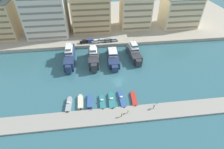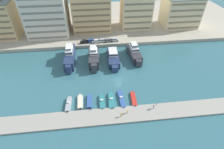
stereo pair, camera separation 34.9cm
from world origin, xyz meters
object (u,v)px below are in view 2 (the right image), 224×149
(motorboat_teal_center, at_px, (111,100))
(car_silver_center_left, at_px, (102,40))
(motorboat_teal_center_left, at_px, (102,102))
(car_white_mid_left, at_px, (96,41))
(yacht_navy_far_left, at_px, (70,56))
(yacht_navy_mid_left, at_px, (113,57))
(yacht_charcoal_left, at_px, (94,57))
(car_silver_center_right, at_px, (115,40))
(yacht_charcoal_center_left, at_px, (134,53))
(motorboat_red_mid_right, at_px, (134,99))
(car_blue_left, at_px, (91,41))
(car_black_far_left, at_px, (84,41))
(pedestrian_mid_deck, at_px, (154,106))
(motorboat_cream_left, at_px, (80,102))
(motorboat_grey_far_left, at_px, (69,104))
(pedestrian_far_side, at_px, (128,111))
(pedestrian_near_edge, at_px, (121,115))
(motorboat_blue_mid_left, at_px, (89,101))
(car_grey_center, at_px, (108,40))
(motorboat_blue_center_right, at_px, (121,99))

(motorboat_teal_center, bearing_deg, car_silver_center_left, 90.68)
(motorboat_teal_center_left, distance_m, car_white_mid_left, 39.79)
(yacht_navy_far_left, bearing_deg, yacht_navy_mid_left, -5.55)
(yacht_navy_far_left, xyz_separation_m, yacht_charcoal_left, (10.73, -2.18, -0.08))
(car_white_mid_left, bearing_deg, car_silver_center_right, 3.10)
(yacht_charcoal_center_left, relative_size, motorboat_red_mid_right, 2.25)
(yacht_navy_far_left, xyz_separation_m, car_blue_left, (9.58, 13.42, -0.04))
(yacht_charcoal_center_left, xyz_separation_m, car_black_far_left, (-23.19, 13.16, 0.24))
(yacht_charcoal_left, xyz_separation_m, motorboat_teal_center_left, (1.82, -24.83, -2.22))
(motorboat_teal_center, distance_m, pedestrian_mid_deck, 14.47)
(car_white_mid_left, bearing_deg, motorboat_teal_center_left, -89.66)
(car_black_far_left, distance_m, pedestrian_mid_deck, 50.57)
(motorboat_cream_left, xyz_separation_m, car_silver_center_left, (10.28, 39.40, 2.23))
(motorboat_cream_left, relative_size, car_white_mid_left, 1.64)
(motorboat_grey_far_left, distance_m, car_blue_left, 41.29)
(motorboat_red_mid_right, bearing_deg, yacht_charcoal_center_left, 77.93)
(motorboat_grey_far_left, distance_m, car_black_far_left, 40.37)
(motorboat_teal_center_left, bearing_deg, car_white_mid_left, 90.34)
(motorboat_red_mid_right, height_order, pedestrian_far_side, pedestrian_far_side)
(motorboat_red_mid_right, distance_m, car_black_far_left, 43.64)
(car_black_far_left, height_order, car_blue_left, same)
(yacht_navy_mid_left, xyz_separation_m, pedestrian_near_edge, (-1.23, -32.14, -0.30))
(yacht_navy_mid_left, bearing_deg, motorboat_cream_left, -120.49)
(motorboat_blue_mid_left, height_order, pedestrian_near_edge, pedestrian_near_edge)
(yacht_navy_mid_left, bearing_deg, yacht_charcoal_center_left, 9.93)
(car_blue_left, bearing_deg, motorboat_cream_left, -96.39)
(car_black_far_left, bearing_deg, car_grey_center, -0.23)
(car_blue_left, xyz_separation_m, pedestrian_near_edge, (8.64, -47.45, -1.12))
(car_white_mid_left, height_order, car_silver_center_right, same)
(motorboat_blue_center_right, distance_m, car_blue_left, 41.18)
(motorboat_red_mid_right, distance_m, pedestrian_mid_deck, 7.65)
(yacht_charcoal_left, distance_m, yacht_charcoal_center_left, 18.87)
(car_blue_left, bearing_deg, yacht_charcoal_left, -85.77)
(yacht_navy_mid_left, height_order, car_grey_center, yacht_navy_mid_left)
(motorboat_blue_mid_left, bearing_deg, car_grey_center, 75.32)
(motorboat_red_mid_right, distance_m, car_white_mid_left, 41.30)
(car_silver_center_left, bearing_deg, motorboat_red_mid_right, -78.25)
(motorboat_red_mid_right, bearing_deg, motorboat_cream_left, 177.84)
(motorboat_cream_left, height_order, car_white_mid_left, car_white_mid_left)
(yacht_navy_mid_left, relative_size, motorboat_blue_mid_left, 2.69)
(motorboat_blue_mid_left, distance_m, motorboat_teal_center, 7.58)
(motorboat_grey_far_left, xyz_separation_m, car_grey_center, (17.38, 39.95, 2.13))
(car_white_mid_left, relative_size, pedestrian_near_edge, 2.65)
(motorboat_cream_left, bearing_deg, car_grey_center, 70.99)
(motorboat_grey_far_left, distance_m, motorboat_cream_left, 3.96)
(yacht_charcoal_left, height_order, motorboat_teal_center, yacht_charcoal_left)
(car_white_mid_left, distance_m, pedestrian_far_side, 46.31)
(pedestrian_near_edge, bearing_deg, car_silver_center_right, 85.48)
(yacht_charcoal_center_left, bearing_deg, pedestrian_far_side, -105.41)
(pedestrian_mid_deck, bearing_deg, car_grey_center, 103.38)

